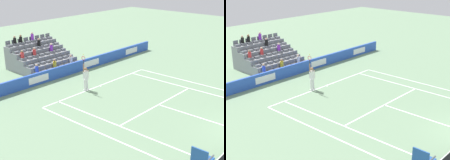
% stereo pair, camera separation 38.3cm
% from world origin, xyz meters
% --- Properties ---
extents(line_baseline, '(10.97, 0.10, 0.01)m').
position_xyz_m(line_baseline, '(0.00, -11.89, 0.00)').
color(line_baseline, white).
rests_on(line_baseline, ground).
extents(line_service, '(8.23, 0.10, 0.01)m').
position_xyz_m(line_service, '(0.00, -6.40, 0.00)').
color(line_service, white).
rests_on(line_service, ground).
extents(line_centre_service, '(0.10, 6.40, 0.01)m').
position_xyz_m(line_centre_service, '(0.00, -3.20, 0.00)').
color(line_centre_service, white).
rests_on(line_centre_service, ground).
extents(line_singles_sideline_left, '(0.10, 11.89, 0.01)m').
position_xyz_m(line_singles_sideline_left, '(4.12, -5.95, 0.00)').
color(line_singles_sideline_left, white).
rests_on(line_singles_sideline_left, ground).
extents(line_singles_sideline_right, '(0.10, 11.89, 0.01)m').
position_xyz_m(line_singles_sideline_right, '(-4.12, -5.95, 0.00)').
color(line_singles_sideline_right, white).
rests_on(line_singles_sideline_right, ground).
extents(line_doubles_sideline_left, '(0.10, 11.89, 0.01)m').
position_xyz_m(line_doubles_sideline_left, '(5.49, -5.95, 0.00)').
color(line_doubles_sideline_left, white).
rests_on(line_doubles_sideline_left, ground).
extents(line_doubles_sideline_right, '(0.10, 11.89, 0.01)m').
position_xyz_m(line_doubles_sideline_right, '(-5.49, -5.95, 0.00)').
color(line_doubles_sideline_right, white).
rests_on(line_doubles_sideline_right, ground).
extents(line_centre_mark, '(0.10, 0.20, 0.01)m').
position_xyz_m(line_centre_mark, '(0.00, -11.79, 0.00)').
color(line_centre_mark, white).
rests_on(line_centre_mark, ground).
extents(sponsor_barrier, '(23.40, 0.22, 0.95)m').
position_xyz_m(sponsor_barrier, '(0.00, -15.70, 0.48)').
color(sponsor_barrier, blue).
rests_on(sponsor_barrier, ground).
extents(tennis_player, '(0.53, 0.39, 2.85)m').
position_xyz_m(tennis_player, '(1.33, -12.00, 0.99)').
color(tennis_player, white).
rests_on(tennis_player, ground).
extents(stadium_stand, '(4.96, 4.75, 3.03)m').
position_xyz_m(stadium_stand, '(0.01, -19.27, 0.82)').
color(stadium_stand, gray).
rests_on(stadium_stand, ground).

